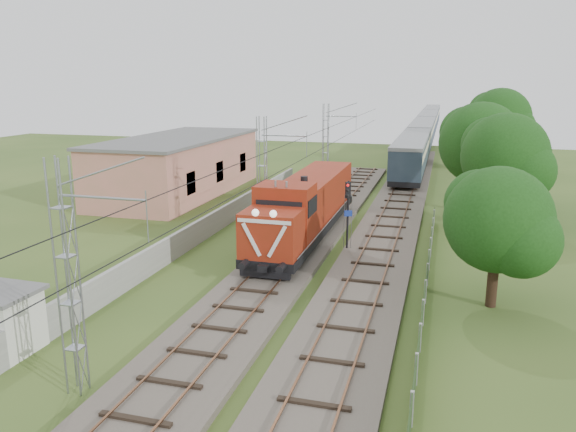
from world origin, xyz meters
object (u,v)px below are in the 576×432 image
(locomotive, at_px, (306,206))
(relay_hut, at_px, (5,321))
(coach_rake, at_px, (425,126))
(signal_post, at_px, (348,204))

(locomotive, bearing_deg, relay_hut, -112.15)
(locomotive, xyz_separation_m, coach_rake, (5.00, 63.51, 0.27))
(coach_rake, height_order, relay_hut, coach_rake)
(coach_rake, distance_m, signal_post, 65.55)
(coach_rake, bearing_deg, relay_hut, -98.63)
(locomotive, height_order, coach_rake, locomotive)
(coach_rake, bearing_deg, locomotive, -94.50)
(locomotive, bearing_deg, coach_rake, 85.50)
(relay_hut, bearing_deg, signal_post, 57.05)
(locomotive, xyz_separation_m, signal_post, (3.08, -2.01, 0.75))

